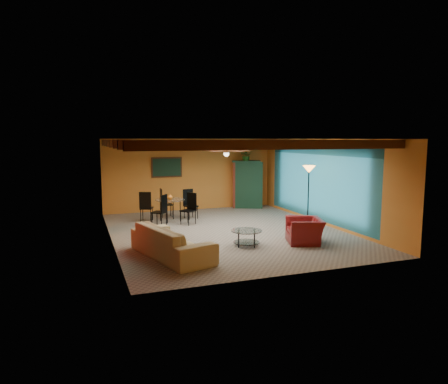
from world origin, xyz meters
name	(u,v)px	position (x,y,z in m)	size (l,w,h in m)	color
room	(225,151)	(0.00, 0.11, 2.36)	(6.52, 8.01, 2.71)	gray
sofa	(172,241)	(-2.06, -1.94, 0.36)	(2.47, 0.96, 0.72)	tan
armchair	(305,231)	(1.49, -1.88, 0.32)	(1.00, 0.87, 0.65)	maroon
coffee_table	(247,238)	(-0.05, -1.64, 0.21)	(0.80, 0.80, 0.41)	white
dining_table	(170,206)	(-1.21, 2.06, 0.50)	(1.94, 1.94, 1.01)	silver
armoire	(246,185)	(2.20, 3.70, 0.90)	(1.02, 0.50, 1.80)	maroon
floor_lamp	(308,196)	(2.63, -0.18, 0.95)	(0.38, 0.38, 1.90)	black
ceiling_fan	(226,151)	(0.00, 0.00, 2.36)	(1.50, 1.50, 0.44)	#472614
painting	(167,167)	(-0.90, 3.96, 1.65)	(1.05, 0.03, 0.65)	black
potted_plant	(246,155)	(2.20, 3.70, 2.06)	(0.47, 0.41, 0.52)	#26661E
vase	(170,188)	(-1.21, 2.06, 1.10)	(0.18, 0.18, 0.18)	orange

